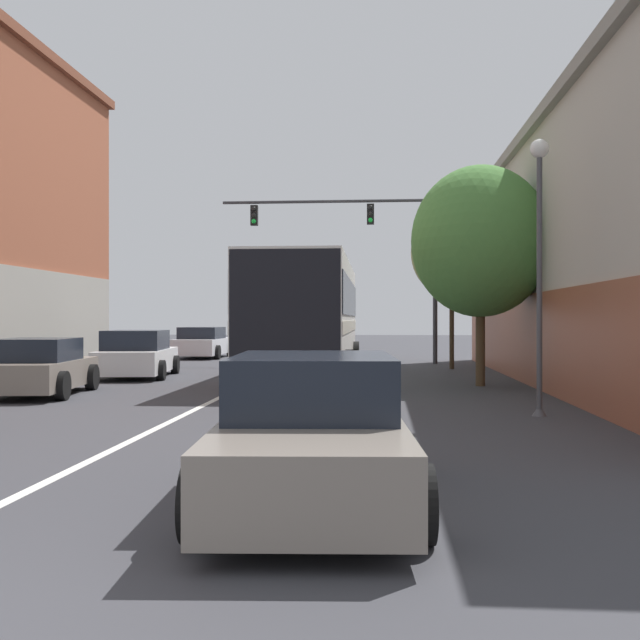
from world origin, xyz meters
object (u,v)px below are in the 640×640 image
hatchback_foreground (313,432)px  street_tree_near (480,241)px  bus (307,314)px  traffic_signal_gantry (371,240)px  parked_car_left_distant (40,368)px  parked_car_left_far (137,355)px  street_lamp (539,248)px  street_tree_far (452,252)px  parked_car_left_mid (203,343)px

hatchback_foreground → street_tree_near: street_tree_near is taller
bus → traffic_signal_gantry: bearing=-13.1°
bus → hatchback_foreground: 14.56m
hatchback_foreground → parked_car_left_distant: 11.80m
traffic_signal_gantry → street_tree_near: size_ratio=1.47×
bus → parked_car_left_far: 5.32m
street_lamp → street_tree_far: size_ratio=0.88×
street_lamp → parked_car_left_distant: bearing=165.1°
traffic_signal_gantry → street_tree_near: 10.15m
parked_car_left_far → street_tree_far: street_tree_far is taller
bus → street_tree_far: (4.62, 4.86, 2.19)m
hatchback_foreground → street_tree_near: 13.40m
parked_car_left_mid → traffic_signal_gantry: size_ratio=0.53×
parked_car_left_far → hatchback_foreground: bearing=-162.9°
parked_car_left_mid → parked_car_left_distant: 16.66m
street_tree_near → street_lamp: bearing=-87.6°
street_tree_far → hatchback_foreground: bearing=-99.2°
parked_car_left_far → street_lamp: size_ratio=0.90×
bus → parked_car_left_distant: bearing=131.4°
parked_car_left_far → parked_car_left_distant: bearing=167.9°
bus → hatchback_foreground: (1.48, -14.43, -1.23)m
parked_car_left_mid → bus: bearing=-153.5°
parked_car_left_mid → traffic_signal_gantry: bearing=-116.6°
street_tree_near → parked_car_left_far: bearing=167.5°
parked_car_left_distant → parked_car_left_far: bearing=-11.9°
hatchback_foreground → parked_car_left_mid: bearing=12.1°
street_tree_near → parked_car_left_mid: bearing=128.2°
parked_car_left_distant → street_tree_near: 11.31m
traffic_signal_gantry → parked_car_left_distant: bearing=-120.0°
bus → street_tree_near: (4.73, -1.80, 1.88)m
parked_car_left_distant → traffic_signal_gantry: size_ratio=0.47×
bus → street_tree_near: size_ratio=1.84×
street_tree_near → street_tree_far: street_tree_near is taller
parked_car_left_far → traffic_signal_gantry: size_ratio=0.53×
bus → hatchback_foreground: bearing=-174.5°
hatchback_foreground → street_lamp: street_lamp is taller
street_tree_near → hatchback_foreground: bearing=-104.4°
parked_car_left_mid → traffic_signal_gantry: (7.63, -3.79, 4.19)m
street_lamp → street_tree_near: (-0.25, 6.05, 0.75)m
bus → parked_car_left_mid: (-5.86, 11.63, -1.22)m
parked_car_left_distant → traffic_signal_gantry: (7.42, 12.87, 4.23)m
traffic_signal_gantry → street_tree_far: size_ratio=1.50×
hatchback_foreground → parked_car_left_distant: size_ratio=1.06×
parked_car_left_far → street_tree_far: bearing=-72.5°
bus → parked_car_left_mid: bearing=26.4°
bus → parked_car_left_distant: (-5.64, -5.03, -1.26)m
parked_car_left_distant → street_tree_far: street_tree_far is taller
hatchback_foreground → traffic_signal_gantry: traffic_signal_gantry is taller
parked_car_left_far → street_tree_far: 11.28m
traffic_signal_gantry → street_tree_near: (2.95, -9.64, -1.09)m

